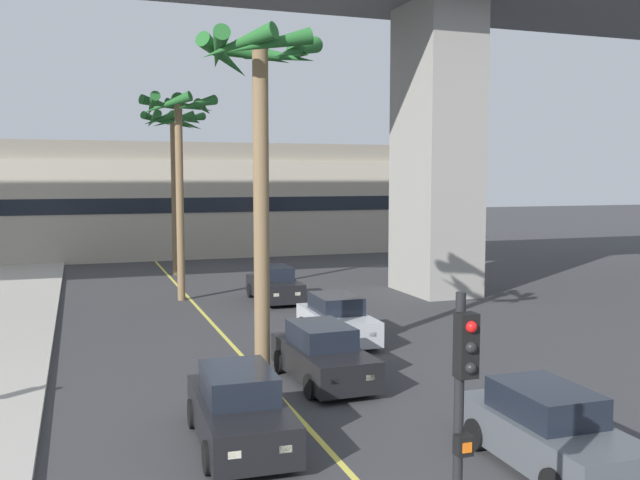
{
  "coord_description": "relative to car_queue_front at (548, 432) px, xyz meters",
  "views": [
    {
      "loc": [
        -4.67,
        0.52,
        5.55
      ],
      "look_at": [
        0.0,
        14.0,
        4.25
      ],
      "focal_mm": 39.25,
      "sensor_mm": 36.0,
      "label": 1
    }
  ],
  "objects": [
    {
      "name": "car_queue_third",
      "position": [
        -0.16,
        11.03,
        0.0
      ],
      "size": [
        1.91,
        4.14,
        1.56
      ],
      "color": "#B7BABF",
      "rests_on": "ground"
    },
    {
      "name": "palm_tree_near_median",
      "position": [
        -3.63,
        7.63,
        6.79
      ],
      "size": [
        3.46,
        3.47,
        9.42
      ],
      "color": "brown",
      "rests_on": "ground"
    },
    {
      "name": "car_queue_fifth",
      "position": [
        -0.14,
        19.09,
        0.0
      ],
      "size": [
        1.87,
        4.12,
        1.56
      ],
      "color": "black",
      "rests_on": "ground"
    },
    {
      "name": "car_queue_front",
      "position": [
        0.0,
        0.0,
        0.0
      ],
      "size": [
        1.89,
        4.13,
        1.56
      ],
      "color": "#4C5156",
      "rests_on": "ground"
    },
    {
      "name": "car_queue_fourth",
      "position": [
        -2.18,
        6.75,
        0.0
      ],
      "size": [
        1.92,
        4.15,
        1.56
      ],
      "color": "black",
      "rests_on": "ground"
    },
    {
      "name": "traffic_light_median_near",
      "position": [
        -4.11,
        -3.72,
        1.99
      ],
      "size": [
        0.24,
        0.37,
        4.2
      ],
      "color": "black",
      "rests_on": "ground"
    },
    {
      "name": "lane_stripe_center",
      "position": [
        -3.64,
        12.73,
        -0.72
      ],
      "size": [
        0.14,
        56.0,
        0.01
      ],
      "primitive_type": "cube",
      "color": "#DBCC4C",
      "rests_on": "ground"
    },
    {
      "name": "car_queue_second",
      "position": [
        -5.27,
        3.13,
        0.0
      ],
      "size": [
        1.96,
        4.16,
        1.56
      ],
      "color": "black",
      "rests_on": "ground"
    },
    {
      "name": "palm_tree_far_median",
      "position": [
        -4.02,
        20.66,
        6.83
      ],
      "size": [
        3.43,
        3.55,
        9.23
      ],
      "color": "brown",
      "rests_on": "ground"
    },
    {
      "name": "palm_tree_mid_median",
      "position": [
        -3.18,
        28.95,
        6.81
      ],
      "size": [
        3.59,
        3.62,
        9.21
      ],
      "color": "brown",
      "rests_on": "ground"
    },
    {
      "name": "pier_building_backdrop",
      "position": [
        -3.64,
        39.74,
        3.14
      ],
      "size": [
        38.18,
        8.04,
        7.83
      ],
      "color": "#BCB29E",
      "rests_on": "ground"
    }
  ]
}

